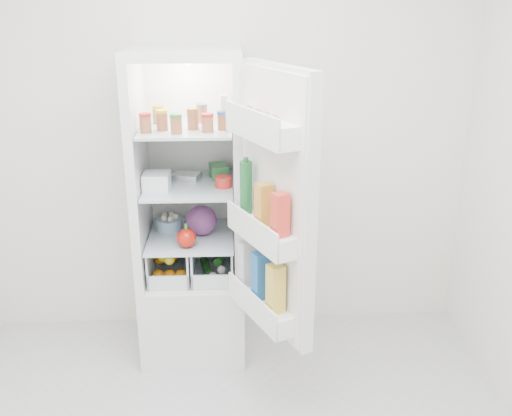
{
  "coord_description": "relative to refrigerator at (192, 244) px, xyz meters",
  "views": [
    {
      "loc": [
        0.03,
        -1.88,
        2.05
      ],
      "look_at": [
        0.17,
        0.95,
        1.0
      ],
      "focal_mm": 40.0,
      "sensor_mm": 36.0,
      "label": 1
    }
  ],
  "objects": [
    {
      "name": "bell_pepper",
      "position": [
        -0.01,
        -0.23,
        0.14
      ],
      "size": [
        0.11,
        0.11,
        0.11
      ],
      "primitive_type": "sphere",
      "color": "red",
      "rests_on": "shelf_low"
    },
    {
      "name": "tin_red",
      "position": [
        0.19,
        -0.12,
        0.42
      ],
      "size": [
        0.11,
        0.11,
        0.06
      ],
      "primitive_type": "cylinder",
      "rotation": [
        0.0,
        0.0,
        -0.23
      ],
      "color": "red",
      "rests_on": "shelf_mid"
    },
    {
      "name": "red_cabbage",
      "position": [
        0.06,
        -0.05,
        0.17
      ],
      "size": [
        0.18,
        0.18,
        0.18
      ],
      "primitive_type": "sphere",
      "color": "#632258",
      "rests_on": "shelf_low"
    },
    {
      "name": "room_walls",
      "position": [
        0.2,
        -1.25,
        0.93
      ],
      "size": [
        3.02,
        3.02,
        2.61
      ],
      "color": "white",
      "rests_on": "ground"
    },
    {
      "name": "shelf_mid",
      "position": [
        -0.0,
        -0.06,
        0.38
      ],
      "size": [
        0.49,
        0.53,
        0.02
      ],
      "primitive_type": "cube",
      "color": "silver",
      "rests_on": "refrigerator"
    },
    {
      "name": "condiment_jars",
      "position": [
        -0.01,
        -0.12,
        0.76
      ],
      "size": [
        0.46,
        0.34,
        0.08
      ],
      "color": "#B21919",
      "rests_on": "shelf_top"
    },
    {
      "name": "refrigerator",
      "position": [
        0.0,
        0.0,
        0.0
      ],
      "size": [
        0.6,
        0.6,
        1.8
      ],
      "color": "silver",
      "rests_on": "ground"
    },
    {
      "name": "veg_pile",
      "position": [
        0.13,
        -0.06,
        -0.1
      ],
      "size": [
        0.16,
        0.3,
        0.1
      ],
      "color": "#194C1A",
      "rests_on": "refrigerator"
    },
    {
      "name": "shelf_top",
      "position": [
        -0.0,
        -0.06,
        0.71
      ],
      "size": [
        0.49,
        0.53,
        0.02
      ],
      "primitive_type": "cube",
      "color": "silver",
      "rests_on": "refrigerator"
    },
    {
      "name": "foil_tray",
      "position": [
        -0.02,
        0.03,
        0.41
      ],
      "size": [
        0.17,
        0.15,
        0.04
      ],
      "primitive_type": "cube",
      "rotation": [
        0.0,
        0.0,
        -0.27
      ],
      "color": "silver",
      "rests_on": "shelf_mid"
    },
    {
      "name": "squeeze_bottle",
      "position": [
        0.2,
        -0.05,
        0.81
      ],
      "size": [
        0.06,
        0.06,
        0.17
      ],
      "primitive_type": "cylinder",
      "rotation": [
        0.0,
        0.0,
        0.36
      ],
      "color": "white",
      "rests_on": "shelf_top"
    },
    {
      "name": "tub_white",
      "position": [
        -0.17,
        -0.13,
        0.44
      ],
      "size": [
        0.15,
        0.15,
        0.09
      ],
      "primitive_type": "cube",
      "rotation": [
        0.0,
        0.0,
        -0.04
      ],
      "color": "white",
      "rests_on": "shelf_mid"
    },
    {
      "name": "tub_green",
      "position": [
        0.17,
        0.07,
        0.43
      ],
      "size": [
        0.12,
        0.15,
        0.08
      ],
      "primitive_type": "cube",
      "rotation": [
        0.0,
        0.0,
        0.19
      ],
      "color": "#3A8143",
      "rests_on": "shelf_mid"
    },
    {
      "name": "citrus_pile",
      "position": [
        -0.13,
        -0.12,
        -0.07
      ],
      "size": [
        0.2,
        0.24,
        0.16
      ],
      "color": "orange",
      "rests_on": "refrigerator"
    },
    {
      "name": "crisper_left",
      "position": [
        -0.12,
        -0.06,
        -0.06
      ],
      "size": [
        0.23,
        0.46,
        0.22
      ],
      "primitive_type": null,
      "color": "silver",
      "rests_on": "refrigerator"
    },
    {
      "name": "fridge_door",
      "position": [
        0.43,
        -0.61,
        0.43
      ],
      "size": [
        0.39,
        0.57,
        1.3
      ],
      "rotation": [
        0.0,
        0.0,
        2.01
      ],
      "color": "silver",
      "rests_on": "refrigerator"
    },
    {
      "name": "crisper_right",
      "position": [
        0.12,
        -0.06,
        -0.06
      ],
      "size": [
        0.23,
        0.46,
        0.22
      ],
      "primitive_type": null,
      "color": "silver",
      "rests_on": "refrigerator"
    },
    {
      "name": "mushroom_bowl",
      "position": [
        -0.13,
        0.02,
        0.12
      ],
      "size": [
        0.16,
        0.16,
        0.07
      ],
      "primitive_type": "cylinder",
      "rotation": [
        0.0,
        0.0,
        -0.06
      ],
      "color": "#8CB3D1",
      "rests_on": "shelf_low"
    },
    {
      "name": "shelf_low",
      "position": [
        -0.0,
        -0.06,
        0.07
      ],
      "size": [
        0.49,
        0.53,
        0.01
      ],
      "primitive_type": "cube",
      "color": "silver",
      "rests_on": "refrigerator"
    }
  ]
}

